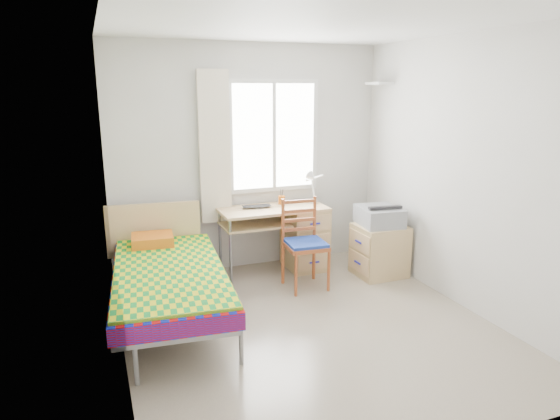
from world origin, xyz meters
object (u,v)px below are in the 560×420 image
object	(u,v)px
cabinet	(379,250)
printer	(379,216)
desk	(299,234)
chair	(304,238)
bed	(168,274)

from	to	relation	value
cabinet	printer	distance (m)	0.40
desk	chair	xyz separation A→B (m)	(-0.16, -0.53, 0.12)
chair	cabinet	xyz separation A→B (m)	(0.93, -0.01, -0.25)
cabinet	printer	world-z (taller)	printer
desk	printer	bearing A→B (deg)	-33.50
desk	chair	bearing A→B (deg)	-107.61
chair	printer	world-z (taller)	chair
printer	chair	bearing A→B (deg)	-171.66
desk	chair	size ratio (longest dim) A/B	1.28
desk	chair	world-z (taller)	chair
bed	printer	bearing A→B (deg)	12.38
bed	desk	distance (m)	1.84
chair	printer	xyz separation A→B (m)	(0.93, 0.02, 0.16)
desk	cabinet	world-z (taller)	desk
bed	printer	world-z (taller)	bed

